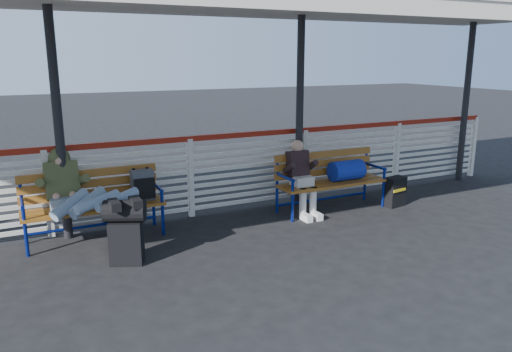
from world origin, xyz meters
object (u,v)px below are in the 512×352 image
bench_right (337,173)px  suitcase_side (395,192)px  luggage_stack (126,229)px  companion_person (302,177)px  bench_left (106,195)px  traveler_man (85,197)px

bench_right → suitcase_side: size_ratio=3.71×
bench_right → luggage_stack: bearing=-168.4°
bench_right → companion_person: companion_person is taller
luggage_stack → companion_person: size_ratio=0.68×
bench_left → bench_right: bearing=-5.3°
bench_right → traveler_man: size_ratio=1.10×
luggage_stack → bench_right: bench_right is taller
luggage_stack → suitcase_side: size_ratio=1.60×
traveler_man → companion_person: size_ratio=1.43×
bench_left → traveler_man: (-0.31, -0.35, 0.11)m
traveler_man → companion_person: 3.16m
bench_right → traveler_man: (-3.82, -0.03, 0.10)m
bench_left → traveler_man: 0.48m
bench_left → companion_person: bearing=-6.8°
luggage_stack → traveler_man: (-0.35, 0.69, 0.26)m
traveler_man → bench_right: bearing=0.4°
suitcase_side → companion_person: bearing=159.4°
luggage_stack → suitcase_side: luggage_stack is taller
luggage_stack → companion_person: 2.90m
companion_person → traveler_man: bearing=-179.8°
luggage_stack → traveler_man: 0.81m
luggage_stack → bench_left: (-0.04, 1.04, 0.16)m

